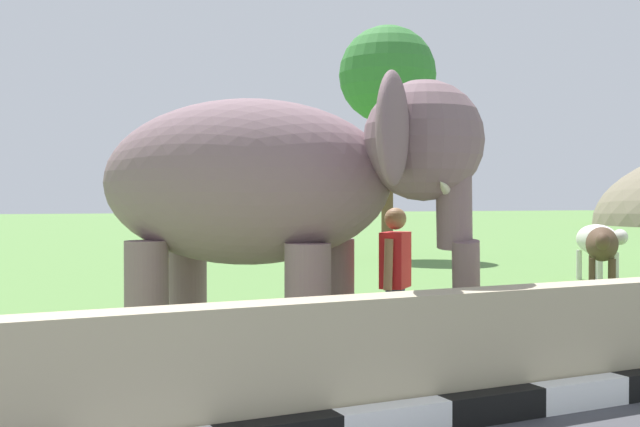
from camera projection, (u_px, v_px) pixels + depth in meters
barrier_parapet at (275, 372)px, 5.47m from camera, size 28.00×0.36×1.00m
elephant at (276, 186)px, 7.74m from camera, size 3.88×3.78×2.88m
person_handler at (395, 277)px, 7.97m from camera, size 0.54×0.51×1.66m
cow_near at (602, 246)px, 14.65m from camera, size 1.63×1.63×1.23m
cow_mid at (598, 241)px, 16.34m from camera, size 1.02×1.92×1.23m
tree_distant at (387, 77)px, 23.35m from camera, size 2.97×2.97×7.08m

